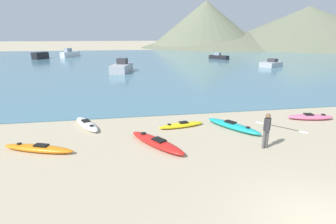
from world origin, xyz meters
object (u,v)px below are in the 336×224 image
object	(u,v)px
loose_paddle	(281,127)
kayak_on_sand_1	(181,125)
moored_boat_4	(122,67)
kayak_on_sand_5	(156,142)
moored_boat_2	(40,56)
person_near_foreground	(267,128)
kayak_on_sand_0	(87,124)
moored_boat_1	(271,64)
kayak_on_sand_2	(38,148)
kayak_on_sand_3	(233,126)
kayak_on_sand_4	(310,117)
moored_boat_0	(70,54)
moored_boat_3	(219,57)

from	to	relation	value
loose_paddle	kayak_on_sand_1	bearing A→B (deg)	169.58
moored_boat_4	loose_paddle	bearing A→B (deg)	-69.98
kayak_on_sand_5	moored_boat_2	size ratio (longest dim) A/B	0.98
person_near_foreground	kayak_on_sand_0	bearing A→B (deg)	152.05
moored_boat_2	moored_boat_4	size ratio (longest dim) A/B	0.68
kayak_on_sand_1	person_near_foreground	xyz separation A→B (m)	(3.08, -3.35, 0.81)
loose_paddle	moored_boat_1	bearing A→B (deg)	60.33
kayak_on_sand_2	kayak_on_sand_3	xyz separation A→B (m)	(9.49, 1.21, 0.02)
kayak_on_sand_3	kayak_on_sand_0	bearing A→B (deg)	167.26
kayak_on_sand_2	kayak_on_sand_4	world-z (taller)	kayak_on_sand_4
moored_boat_4	loose_paddle	world-z (taller)	moored_boat_4
kayak_on_sand_1	moored_boat_2	xyz separation A→B (m)	(-19.22, 44.57, 0.61)
moored_boat_4	moored_boat_0	bearing A→B (deg)	112.59
moored_boat_3	kayak_on_sand_4	bearing A→B (deg)	-102.60
moored_boat_4	moored_boat_2	bearing A→B (deg)	125.80
kayak_on_sand_1	moored_boat_4	xyz separation A→B (m)	(-3.05, 22.16, 0.55)
kayak_on_sand_2	moored_boat_1	xyz separation A→B (m)	(26.55, 26.17, 0.34)
kayak_on_sand_4	loose_paddle	distance (m)	2.72
moored_boat_0	kayak_on_sand_0	bearing A→B (deg)	-79.31
kayak_on_sand_3	moored_boat_0	size ratio (longest dim) A/B	0.60
kayak_on_sand_2	loose_paddle	distance (m)	12.24
kayak_on_sand_1	kayak_on_sand_3	size ratio (longest dim) A/B	0.83
kayak_on_sand_5	loose_paddle	size ratio (longest dim) A/B	1.50
moored_boat_4	kayak_on_sand_3	bearing A→B (deg)	-75.98
kayak_on_sand_1	moored_boat_3	bearing A→B (deg)	66.68
loose_paddle	person_near_foreground	bearing A→B (deg)	-134.32
person_near_foreground	moored_boat_0	bearing A→B (deg)	108.27
loose_paddle	moored_boat_2	bearing A→B (deg)	118.37
kayak_on_sand_0	moored_boat_2	size ratio (longest dim) A/B	0.84
kayak_on_sand_0	kayak_on_sand_2	world-z (taller)	kayak_on_sand_2
kayak_on_sand_0	moored_boat_3	xyz separation A→B (m)	(21.59, 37.17, 0.35)
kayak_on_sand_5	moored_boat_0	distance (m)	52.62
kayak_on_sand_3	moored_boat_1	xyz separation A→B (m)	(17.06, 24.95, 0.31)
kayak_on_sand_3	kayak_on_sand_5	world-z (taller)	kayak_on_sand_3
kayak_on_sand_1	kayak_on_sand_0	bearing A→B (deg)	168.88
moored_boat_0	moored_boat_1	bearing A→B (deg)	-36.06
moored_boat_0	moored_boat_2	size ratio (longest dim) A/B	1.54
person_near_foreground	moored_boat_2	distance (m)	52.85
moored_boat_1	moored_boat_3	xyz separation A→B (m)	(-3.27, 13.98, 0.01)
moored_boat_3	moored_boat_4	size ratio (longest dim) A/B	0.79
kayak_on_sand_2	kayak_on_sand_5	distance (m)	5.15
kayak_on_sand_3	moored_boat_4	world-z (taller)	moored_boat_4
kayak_on_sand_3	moored_boat_1	bearing A→B (deg)	55.64
kayak_on_sand_2	person_near_foreground	xyz separation A→B (m)	(9.90, -1.38, 0.79)
person_near_foreground	moored_boat_1	world-z (taller)	person_near_foreground
loose_paddle	kayak_on_sand_3	bearing A→B (deg)	175.09
kayak_on_sand_5	moored_boat_1	xyz separation A→B (m)	(21.40, 26.43, 0.32)
loose_paddle	kayak_on_sand_5	bearing A→B (deg)	-170.00
kayak_on_sand_4	moored_boat_4	size ratio (longest dim) A/B	0.54
moored_boat_0	kayak_on_sand_4	bearing A→B (deg)	-65.70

